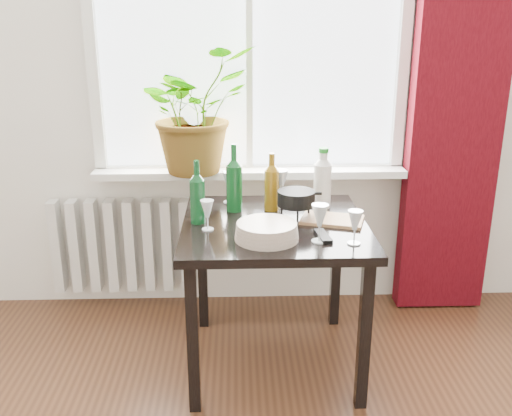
{
  "coord_description": "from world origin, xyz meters",
  "views": [
    {
      "loc": [
        -0.07,
        -0.93,
        1.64
      ],
      "look_at": [
        0.01,
        1.55,
        0.81
      ],
      "focal_mm": 40.0,
      "sensor_mm": 36.0,
      "label": 1
    }
  ],
  "objects_px": {
    "wineglass_back_left": "(229,187)",
    "plate_stack": "(267,231)",
    "table": "(274,241)",
    "fondue_pot": "(296,205)",
    "cleaning_bottle": "(323,177)",
    "bottle_amber": "(272,181)",
    "potted_plant": "(194,110)",
    "cutting_board": "(332,220)",
    "wine_bottle_right": "(234,177)",
    "tv_remote": "(323,236)",
    "wine_bottle_left": "(197,192)",
    "wineglass_back_center": "(280,188)",
    "radiator": "(122,245)",
    "wineglass_front_right": "(320,223)",
    "wineglass_far_right": "(355,227)",
    "wineglass_front_left": "(207,215)"
  },
  "relations": [
    {
      "from": "wine_bottle_left",
      "to": "cutting_board",
      "type": "height_order",
      "value": "wine_bottle_left"
    },
    {
      "from": "wineglass_front_left",
      "to": "cleaning_bottle",
      "type": "bearing_deg",
      "value": 29.21
    },
    {
      "from": "wine_bottle_right",
      "to": "wineglass_back_center",
      "type": "relative_size",
      "value": 1.71
    },
    {
      "from": "potted_plant",
      "to": "tv_remote",
      "type": "distance_m",
      "value": 1.04
    },
    {
      "from": "potted_plant",
      "to": "wine_bottle_left",
      "type": "bearing_deg",
      "value": -85.64
    },
    {
      "from": "wineglass_back_left",
      "to": "fondue_pot",
      "type": "xyz_separation_m",
      "value": [
        0.32,
        -0.26,
        -0.02
      ]
    },
    {
      "from": "radiator",
      "to": "table",
      "type": "distance_m",
      "value": 1.09
    },
    {
      "from": "wine_bottle_left",
      "to": "cutting_board",
      "type": "xyz_separation_m",
      "value": [
        0.62,
        -0.0,
        -0.14
      ]
    },
    {
      "from": "table",
      "to": "wineglass_back_center",
      "type": "bearing_deg",
      "value": 80.01
    },
    {
      "from": "table",
      "to": "wineglass_back_center",
      "type": "xyz_separation_m",
      "value": [
        0.04,
        0.23,
        0.19
      ]
    },
    {
      "from": "wine_bottle_left",
      "to": "wineglass_back_center",
      "type": "relative_size",
      "value": 1.51
    },
    {
      "from": "table",
      "to": "radiator",
      "type": "bearing_deg",
      "value": 143.46
    },
    {
      "from": "wineglass_back_left",
      "to": "plate_stack",
      "type": "relative_size",
      "value": 0.61
    },
    {
      "from": "potted_plant",
      "to": "wine_bottle_left",
      "type": "height_order",
      "value": "potted_plant"
    },
    {
      "from": "wine_bottle_left",
      "to": "tv_remote",
      "type": "xyz_separation_m",
      "value": [
        0.55,
        -0.21,
        -0.14
      ]
    },
    {
      "from": "wineglass_front_right",
      "to": "wineglass_back_left",
      "type": "distance_m",
      "value": 0.67
    },
    {
      "from": "table",
      "to": "plate_stack",
      "type": "height_order",
      "value": "plate_stack"
    },
    {
      "from": "wineglass_front_left",
      "to": "tv_remote",
      "type": "relative_size",
      "value": 0.94
    },
    {
      "from": "bottle_amber",
      "to": "wineglass_far_right",
      "type": "xyz_separation_m",
      "value": [
        0.32,
        -0.46,
        -0.07
      ]
    },
    {
      "from": "cleaning_bottle",
      "to": "bottle_amber",
      "type": "bearing_deg",
      "value": -171.83
    },
    {
      "from": "radiator",
      "to": "wineglass_far_right",
      "type": "xyz_separation_m",
      "value": [
        1.17,
        -0.91,
        0.44
      ]
    },
    {
      "from": "wineglass_far_right",
      "to": "wine_bottle_left",
      "type": "bearing_deg",
      "value": 156.66
    },
    {
      "from": "wineglass_front_left",
      "to": "fondue_pot",
      "type": "relative_size",
      "value": 0.7
    },
    {
      "from": "wineglass_front_left",
      "to": "plate_stack",
      "type": "distance_m",
      "value": 0.29
    },
    {
      "from": "wineglass_front_right",
      "to": "radiator",
      "type": "bearing_deg",
      "value": 139.36
    },
    {
      "from": "table",
      "to": "potted_plant",
      "type": "bearing_deg",
      "value": 125.73
    },
    {
      "from": "table",
      "to": "cutting_board",
      "type": "bearing_deg",
      "value": 1.67
    },
    {
      "from": "fondue_pot",
      "to": "wineglass_back_left",
      "type": "bearing_deg",
      "value": 153.52
    },
    {
      "from": "radiator",
      "to": "wineglass_back_center",
      "type": "relative_size",
      "value": 4.06
    },
    {
      "from": "wineglass_front_right",
      "to": "tv_remote",
      "type": "xyz_separation_m",
      "value": [
        0.02,
        0.05,
        -0.08
      ]
    },
    {
      "from": "bottle_amber",
      "to": "wineglass_front_left",
      "type": "height_order",
      "value": "bottle_amber"
    },
    {
      "from": "wineglass_back_center",
      "to": "plate_stack",
      "type": "height_order",
      "value": "wineglass_back_center"
    },
    {
      "from": "wineglass_back_left",
      "to": "plate_stack",
      "type": "xyz_separation_m",
      "value": [
        0.16,
        -0.52,
        -0.05
      ]
    },
    {
      "from": "wineglass_front_left",
      "to": "wine_bottle_right",
      "type": "bearing_deg",
      "value": 66.33
    },
    {
      "from": "plate_stack",
      "to": "potted_plant",
      "type": "bearing_deg",
      "value": 114.53
    },
    {
      "from": "bottle_amber",
      "to": "wineglass_back_left",
      "type": "relative_size",
      "value": 1.74
    },
    {
      "from": "fondue_pot",
      "to": "tv_remote",
      "type": "relative_size",
      "value": 1.35
    },
    {
      "from": "radiator",
      "to": "potted_plant",
      "type": "distance_m",
      "value": 0.92
    },
    {
      "from": "wine_bottle_left",
      "to": "wineglass_front_right",
      "type": "relative_size",
      "value": 1.75
    },
    {
      "from": "plate_stack",
      "to": "bottle_amber",
      "type": "bearing_deg",
      "value": 83.68
    },
    {
      "from": "table",
      "to": "potted_plant",
      "type": "distance_m",
      "value": 0.86
    },
    {
      "from": "wine_bottle_left",
      "to": "wineglass_back_center",
      "type": "xyz_separation_m",
      "value": [
        0.39,
        0.22,
        -0.05
      ]
    },
    {
      "from": "table",
      "to": "bottle_amber",
      "type": "xyz_separation_m",
      "value": [
        -0.0,
        0.19,
        0.24
      ]
    },
    {
      "from": "cleaning_bottle",
      "to": "wineglass_back_left",
      "type": "height_order",
      "value": "cleaning_bottle"
    },
    {
      "from": "wineglass_front_left",
      "to": "cutting_board",
      "type": "height_order",
      "value": "wineglass_front_left"
    },
    {
      "from": "wineglass_front_right",
      "to": "plate_stack",
      "type": "height_order",
      "value": "wineglass_front_right"
    },
    {
      "from": "wine_bottle_right",
      "to": "tv_remote",
      "type": "xyz_separation_m",
      "value": [
        0.38,
        -0.38,
        -0.16
      ]
    },
    {
      "from": "wineglass_front_right",
      "to": "cutting_board",
      "type": "bearing_deg",
      "value": 69.15
    },
    {
      "from": "potted_plant",
      "to": "cleaning_bottle",
      "type": "distance_m",
      "value": 0.78
    },
    {
      "from": "radiator",
      "to": "wineglass_back_center",
      "type": "bearing_deg",
      "value": -24.19
    }
  ]
}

